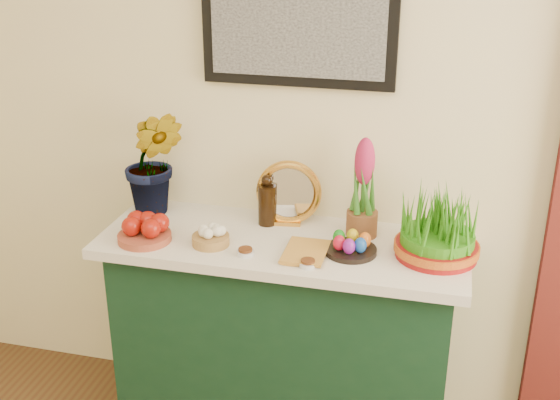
# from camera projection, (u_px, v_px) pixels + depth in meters

# --- Properties ---
(room) EXTENTS (4.50, 4.54, 2.72)m
(room) POSITION_uv_depth(u_px,v_px,m) (15.00, 341.00, 0.62)
(room) COLOR #543A1C
(room) RESTS_ON ground
(sideboard) EXTENTS (1.30, 0.45, 0.85)m
(sideboard) POSITION_uv_depth(u_px,v_px,m) (283.00, 341.00, 2.86)
(sideboard) COLOR #12341F
(sideboard) RESTS_ON ground
(tablecloth) EXTENTS (1.40, 0.55, 0.04)m
(tablecloth) POSITION_uv_depth(u_px,v_px,m) (283.00, 243.00, 2.69)
(tablecloth) COLOR beige
(tablecloth) RESTS_ON sideboard
(hyacinth_green) EXTENTS (0.33, 0.29, 0.59)m
(hyacinth_green) POSITION_uv_depth(u_px,v_px,m) (153.00, 145.00, 2.80)
(hyacinth_green) COLOR #347823
(hyacinth_green) RESTS_ON tablecloth
(apple_bowl) EXTENTS (0.24, 0.24, 0.10)m
(apple_bowl) POSITION_uv_depth(u_px,v_px,m) (144.00, 230.00, 2.65)
(apple_bowl) COLOR #9F472F
(apple_bowl) RESTS_ON tablecloth
(garlic_basket) EXTENTS (0.18, 0.18, 0.08)m
(garlic_basket) POSITION_uv_depth(u_px,v_px,m) (211.00, 237.00, 2.62)
(garlic_basket) COLOR #AB8645
(garlic_basket) RESTS_ON tablecloth
(vinegar_cruet) EXTENTS (0.07, 0.07, 0.21)m
(vinegar_cruet) POSITION_uv_depth(u_px,v_px,m) (267.00, 202.00, 2.77)
(vinegar_cruet) COLOR black
(vinegar_cruet) RESTS_ON tablecloth
(mirror) EXTENTS (0.27, 0.10, 0.26)m
(mirror) POSITION_uv_depth(u_px,v_px,m) (289.00, 194.00, 2.77)
(mirror) COLOR gold
(mirror) RESTS_ON tablecloth
(book) EXTENTS (0.14, 0.21, 0.03)m
(book) POSITION_uv_depth(u_px,v_px,m) (285.00, 249.00, 2.57)
(book) COLOR gold
(book) RESTS_ON tablecloth
(spice_dish_left) EXTENTS (0.06, 0.06, 0.03)m
(spice_dish_left) POSITION_uv_depth(u_px,v_px,m) (245.00, 252.00, 2.55)
(spice_dish_left) COLOR silver
(spice_dish_left) RESTS_ON tablecloth
(spice_dish_right) EXTENTS (0.06, 0.06, 0.03)m
(spice_dish_right) POSITION_uv_depth(u_px,v_px,m) (308.00, 263.00, 2.47)
(spice_dish_right) COLOR silver
(spice_dish_right) RESTS_ON tablecloth
(egg_plate) EXTENTS (0.25, 0.25, 0.08)m
(egg_plate) POSITION_uv_depth(u_px,v_px,m) (351.00, 246.00, 2.56)
(egg_plate) COLOR black
(egg_plate) RESTS_ON tablecloth
(hyacinth_pink) EXTENTS (0.12, 0.12, 0.39)m
(hyacinth_pink) POSITION_uv_depth(u_px,v_px,m) (363.00, 193.00, 2.64)
(hyacinth_pink) COLOR brown
(hyacinth_pink) RESTS_ON tablecloth
(wheatgrass_sabzeh) EXTENTS (0.31, 0.31, 0.25)m
(wheatgrass_sabzeh) POSITION_uv_depth(u_px,v_px,m) (438.00, 229.00, 2.50)
(wheatgrass_sabzeh) COLOR maroon
(wheatgrass_sabzeh) RESTS_ON tablecloth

